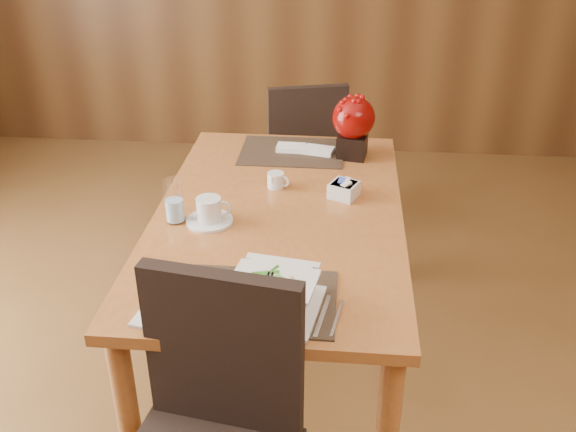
# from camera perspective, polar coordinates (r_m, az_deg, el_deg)

# --- Properties ---
(dining_table) EXTENTS (0.90, 1.50, 0.75)m
(dining_table) POSITION_cam_1_polar(r_m,az_deg,el_deg) (2.39, -0.80, -1.62)
(dining_table) COLOR #A7612E
(dining_table) RESTS_ON ground
(placemat_near) EXTENTS (0.45, 0.33, 0.01)m
(placemat_near) POSITION_cam_1_polar(r_m,az_deg,el_deg) (1.88, -2.60, -7.45)
(placemat_near) COLOR black
(placemat_near) RESTS_ON dining_table
(placemat_far) EXTENTS (0.45, 0.33, 0.01)m
(placemat_far) POSITION_cam_1_polar(r_m,az_deg,el_deg) (2.84, 0.36, 5.74)
(placemat_far) COLOR black
(placemat_far) RESTS_ON dining_table
(soup_setting) EXTENTS (0.30, 0.30, 0.10)m
(soup_setting) POSITION_cam_1_polar(r_m,az_deg,el_deg) (1.82, -1.32, -7.06)
(soup_setting) COLOR silver
(soup_setting) RESTS_ON dining_table
(coffee_cup) EXTENTS (0.17, 0.17, 0.09)m
(coffee_cup) POSITION_cam_1_polar(r_m,az_deg,el_deg) (2.27, -7.03, 0.35)
(coffee_cup) COLOR silver
(coffee_cup) RESTS_ON dining_table
(water_glass) EXTENTS (0.09, 0.09, 0.16)m
(water_glass) POSITION_cam_1_polar(r_m,az_deg,el_deg) (2.28, -10.10, 1.29)
(water_glass) COLOR silver
(water_glass) RESTS_ON dining_table
(creamer_jug) EXTENTS (0.11, 0.11, 0.06)m
(creamer_jug) POSITION_cam_1_polar(r_m,az_deg,el_deg) (2.51, -1.10, 3.21)
(creamer_jug) COLOR silver
(creamer_jug) RESTS_ON dining_table
(sugar_caddy) EXTENTS (0.13, 0.13, 0.06)m
(sugar_caddy) POSITION_cam_1_polar(r_m,az_deg,el_deg) (2.44, 5.00, 2.33)
(sugar_caddy) COLOR silver
(sugar_caddy) RESTS_ON dining_table
(berry_decor) EXTENTS (0.18, 0.18, 0.27)m
(berry_decor) POSITION_cam_1_polar(r_m,az_deg,el_deg) (2.75, 5.83, 8.19)
(berry_decor) COLOR black
(berry_decor) RESTS_ON dining_table
(napkins_far) EXTENTS (0.26, 0.13, 0.02)m
(napkins_far) POSITION_cam_1_polar(r_m,az_deg,el_deg) (2.83, 1.69, 5.95)
(napkins_far) COLOR white
(napkins_far) RESTS_ON dining_table
(bread_plate) EXTENTS (0.16, 0.16, 0.01)m
(bread_plate) POSITION_cam_1_polar(r_m,az_deg,el_deg) (1.85, -11.16, -8.64)
(bread_plate) COLOR silver
(bread_plate) RESTS_ON dining_table
(far_chair) EXTENTS (0.52, 0.52, 0.91)m
(far_chair) POSITION_cam_1_polar(r_m,az_deg,el_deg) (3.45, 1.36, 5.67)
(far_chair) COLOR black
(far_chair) RESTS_ON ground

